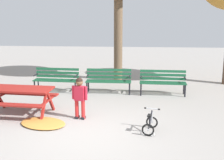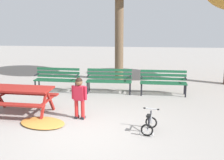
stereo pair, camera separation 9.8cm
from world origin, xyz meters
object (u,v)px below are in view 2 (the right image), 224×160
park_bench_far_left (57,78)px  park_bench_right (163,80)px  kids_bicycle (149,124)px  picnic_table (20,94)px  park_bench_left (109,79)px  child_standing (79,95)px

park_bench_far_left → park_bench_right: 3.80m
kids_bicycle → park_bench_right: bearing=79.9°
park_bench_far_left → park_bench_right: bearing=-1.8°
picnic_table → park_bench_right: 4.82m
park_bench_far_left → kids_bicycle: size_ratio=2.64×
park_bench_far_left → park_bench_left: bearing=-0.8°
child_standing → kids_bicycle: 2.06m
park_bench_far_left → park_bench_right: size_ratio=1.01×
park_bench_far_left → child_standing: (1.34, -2.74, 0.17)m
park_bench_left → kids_bicycle: bearing=-69.7°
picnic_table → park_bench_right: (4.19, 2.39, -0.08)m
park_bench_left → child_standing: size_ratio=1.40×
picnic_table → kids_bicycle: 3.74m
picnic_table → child_standing: bearing=-7.8°
park_bench_left → kids_bicycle: size_ratio=2.61×
picnic_table → park_bench_far_left: 2.54m
park_bench_right → kids_bicycle: size_ratio=2.63×
kids_bicycle → picnic_table: bearing=164.1°
kids_bicycle → child_standing: bearing=157.0°
child_standing → kids_bicycle: (1.85, -0.78, -0.48)m
park_bench_left → park_bench_right: (1.90, -0.09, 0.00)m
park_bench_right → picnic_table: bearing=-150.3°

